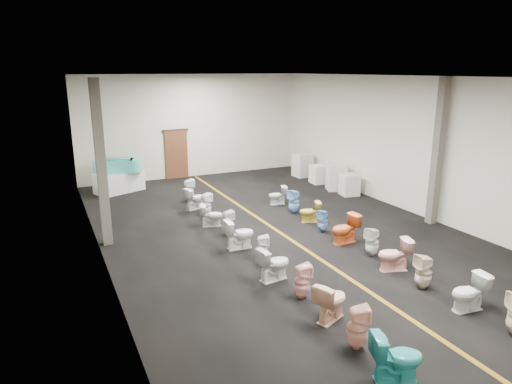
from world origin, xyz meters
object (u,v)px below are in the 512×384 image
display_table (119,182)px  toilet_right_5 (345,229)px  appliance_crate_c (319,174)px  toilet_left_2 (331,301)px  toilet_left_0 (397,357)px  toilet_right_2 (424,272)px  toilet_left_1 (357,327)px  toilet_right_8 (294,201)px  toilet_right_9 (278,195)px  bathtub (118,165)px  toilet_left_5 (262,249)px  appliance_crate_d (302,165)px  toilet_right_4 (372,242)px  toilet_right_7 (310,212)px  toilet_left_6 (239,234)px  toilet_left_4 (274,264)px  toilet_left_7 (228,223)px  toilet_right_6 (323,221)px  toilet_left_9 (206,205)px  toilet_left_3 (302,281)px  toilet_left_10 (195,198)px  appliance_crate_a (349,185)px  appliance_crate_b (336,178)px  toilet_left_8 (211,215)px  toilet_left_11 (189,190)px  toilet_right_3 (394,255)px

display_table → toilet_right_5: 9.62m
appliance_crate_c → toilet_right_5: bearing=-117.0°
toilet_left_2 → toilet_left_0: bearing=152.9°
toilet_right_2 → display_table: bearing=-150.2°
toilet_left_1 → toilet_right_8: toilet_right_8 is taller
display_table → toilet_left_2: (2.12, -11.55, -0.00)m
toilet_right_5 → toilet_right_9: toilet_right_5 is taller
bathtub → toilet_right_2: (4.69, -11.35, -0.67)m
toilet_left_1 → toilet_left_5: toilet_left_1 is taller
appliance_crate_d → toilet_left_2: 12.24m
toilet_right_4 → toilet_right_7: bearing=163.6°
toilet_left_6 → toilet_left_1: bearing=-178.6°
toilet_left_4 → toilet_left_7: size_ratio=1.07×
appliance_crate_d → toilet_right_6: 7.30m
toilet_left_7 → toilet_left_2: bearing=178.2°
toilet_left_6 → toilet_left_9: (0.10, 3.02, -0.02)m
toilet_left_3 → toilet_left_4: bearing=15.7°
toilet_left_3 → toilet_right_5: 3.51m
appliance_crate_d → toilet_left_9: 6.91m
toilet_left_10 → toilet_right_9: bearing=-122.0°
toilet_left_3 → toilet_right_5: (2.71, 2.22, 0.03)m
appliance_crate_d → bathtub: bearing=174.3°
appliance_crate_a → toilet_right_4: size_ratio=1.06×
appliance_crate_d → toilet_left_3: size_ratio=1.35×
toilet_left_3 → toilet_right_7: 5.02m
toilet_left_7 → toilet_right_5: 3.36m
appliance_crate_a → toilet_left_3: bearing=-133.0°
toilet_left_6 → toilet_left_10: (0.03, 3.97, -0.03)m
toilet_left_1 → toilet_left_6: (-0.03, 5.09, 0.01)m
toilet_left_6 → toilet_left_2: bearing=-176.7°
appliance_crate_b → toilet_left_1: size_ratio=1.25×
bathtub → toilet_right_9: size_ratio=2.73×
display_table → toilet_right_2: (4.69, -11.35, 0.00)m
toilet_left_4 → toilet_left_7: bearing=-10.3°
appliance_crate_c → toilet_right_8: toilet_right_8 is taller
display_table → toilet_left_0: size_ratio=2.22×
toilet_left_1 → toilet_right_4: toilet_left_1 is taller
toilet_left_8 → toilet_left_10: 1.94m
bathtub → toilet_left_7: bathtub is taller
toilet_right_4 → toilet_right_9: size_ratio=1.17×
toilet_right_4 → bathtub: bearing=-169.3°
toilet_left_3 → appliance_crate_b: bearing=-31.6°
toilet_left_11 → toilet_right_7: toilet_left_11 is taller
toilet_right_3 → toilet_left_7: bearing=-128.7°
appliance_crate_d → toilet_right_6: bearing=-116.2°
appliance_crate_c → toilet_right_4: toilet_right_4 is taller
toilet_left_5 → toilet_right_7: toilet_left_5 is taller
toilet_right_8 → toilet_left_0: bearing=-35.1°
toilet_right_6 → toilet_right_5: bearing=-19.8°
bathtub → toilet_left_3: size_ratio=2.35×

